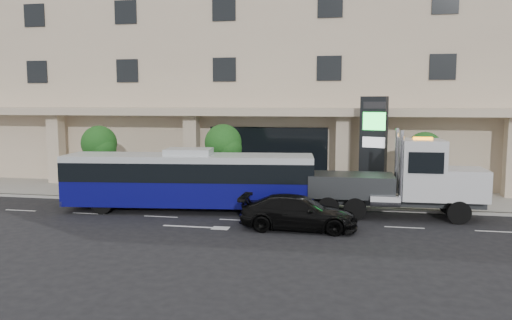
{
  "coord_description": "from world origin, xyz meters",
  "views": [
    {
      "loc": [
        5.4,
        -25.11,
        5.81
      ],
      "look_at": [
        0.29,
        2.0,
        2.61
      ],
      "focal_mm": 35.0,
      "sensor_mm": 36.0,
      "label": 1
    }
  ],
  "objects_px": {
    "black_sedan": "(298,212)",
    "signage_pylon": "(373,148)",
    "city_bus": "(189,179)",
    "tow_truck": "(403,181)"
  },
  "relations": [
    {
      "from": "tow_truck",
      "to": "signage_pylon",
      "type": "distance_m",
      "value": 3.92
    },
    {
      "from": "tow_truck",
      "to": "city_bus",
      "type": "bearing_deg",
      "value": -177.91
    },
    {
      "from": "black_sedan",
      "to": "signage_pylon",
      "type": "distance_m",
      "value": 8.1
    },
    {
      "from": "signage_pylon",
      "to": "black_sedan",
      "type": "bearing_deg",
      "value": -95.57
    },
    {
      "from": "black_sedan",
      "to": "signage_pylon",
      "type": "xyz_separation_m",
      "value": [
        3.59,
        6.85,
        2.42
      ]
    },
    {
      "from": "tow_truck",
      "to": "signage_pylon",
      "type": "bearing_deg",
      "value": 111.32
    },
    {
      "from": "city_bus",
      "to": "signage_pylon",
      "type": "relative_size",
      "value": 2.25
    },
    {
      "from": "city_bus",
      "to": "black_sedan",
      "type": "distance_m",
      "value": 6.9
    },
    {
      "from": "black_sedan",
      "to": "city_bus",
      "type": "bearing_deg",
      "value": 65.06
    },
    {
      "from": "city_bus",
      "to": "tow_truck",
      "type": "distance_m",
      "value": 11.16
    }
  ]
}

